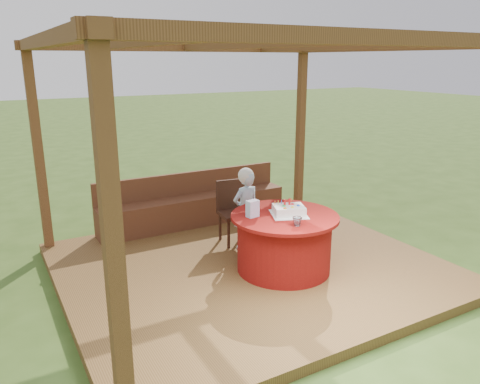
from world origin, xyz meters
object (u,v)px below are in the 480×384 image
object	(u,v)px
drinking_glass	(297,221)
elderly_woman	(246,208)
bench	(194,207)
chair	(233,208)
birthday_cake	(289,210)
gift_bag	(253,209)
table	(284,242)

from	to	relation	value
drinking_glass	elderly_woman	bearing A→B (deg)	88.43
bench	drinking_glass	size ratio (longest dim) A/B	27.76
bench	chair	world-z (taller)	chair
birthday_cake	gift_bag	bearing A→B (deg)	160.97
birthday_cake	gift_bag	xyz separation A→B (m)	(-0.42, 0.14, 0.04)
table	gift_bag	xyz separation A→B (m)	(-0.37, 0.13, 0.45)
bench	chair	xyz separation A→B (m)	(0.20, -0.93, 0.21)
birthday_cake	drinking_glass	distance (m)	0.39
elderly_woman	drinking_glass	xyz separation A→B (m)	(-0.03, -1.20, 0.18)
bench	birthday_cake	world-z (taller)	birthday_cake
gift_bag	bench	bearing A→B (deg)	78.98
elderly_woman	gift_bag	distance (m)	0.79
gift_bag	drinking_glass	size ratio (longest dim) A/B	1.86
chair	drinking_glass	bearing A→B (deg)	-90.62
table	birthday_cake	distance (m)	0.41
bench	table	size ratio (longest dim) A/B	2.32
table	elderly_woman	size ratio (longest dim) A/B	1.15
bench	drinking_glass	bearing A→B (deg)	-85.76
birthday_cake	bench	bearing A→B (deg)	98.83
chair	elderly_woman	size ratio (longest dim) A/B	0.77
birthday_cake	drinking_glass	size ratio (longest dim) A/B	4.93
table	gift_bag	size ratio (longest dim) A/B	6.44
chair	drinking_glass	xyz separation A→B (m)	(-0.02, -1.52, 0.28)
table	gift_bag	world-z (taller)	gift_bag
table	elderly_woman	distance (m)	0.86
drinking_glass	gift_bag	bearing A→B (deg)	118.58
elderly_woman	chair	bearing A→B (deg)	92.97
chair	elderly_woman	world-z (taller)	elderly_woman
gift_bag	drinking_glass	world-z (taller)	gift_bag
birthday_cake	elderly_woman	bearing A→B (deg)	97.40
chair	drinking_glass	distance (m)	1.55
chair	birthday_cake	world-z (taller)	birthday_cake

